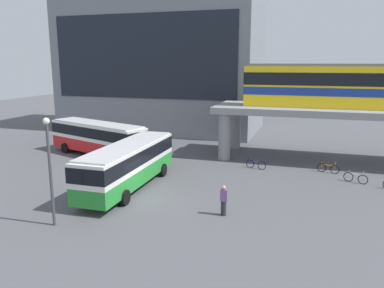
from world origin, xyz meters
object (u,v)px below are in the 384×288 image
bicycle_silver (356,178)px  bicycle_orange (328,168)px  station_building (163,64)px  bus_main (128,161)px  bus_secondary (97,135)px  pedestrian_by_bike_rack (224,201)px  train (374,86)px  bicycle_blue (256,164)px

bicycle_silver → bicycle_orange: same height
bicycle_silver → station_building: bearing=141.1°
station_building → bicycle_silver: (22.70, -18.30, -8.27)m
bus_main → bus_secondary: (-7.28, 7.92, 0.00)m
pedestrian_by_bike_rack → bus_main: bearing=159.6°
train → bicycle_orange: size_ratio=12.60×
pedestrian_by_bike_rack → train: bearing=58.4°
bicycle_silver → bicycle_blue: size_ratio=0.96×
bicycle_orange → pedestrian_by_bike_rack: pedestrian_by_bike_rack is taller
bicycle_orange → bus_main: bearing=-148.2°
train → bicycle_silver: bearing=-103.3°
bus_main → bicycle_silver: bus_main is taller
bus_secondary → bus_main: bearing=-47.4°
bus_secondary → bicycle_orange: bearing=1.6°
station_building → bus_secondary: (-0.18, -16.71, -6.64)m
train → bus_main: train is taller
bus_main → bicycle_silver: bearing=22.1°
pedestrian_by_bike_rack → station_building: bearing=118.1°
bicycle_silver → train: bearing=76.7°
bicycle_blue → pedestrian_by_bike_rack: size_ratio=0.95×
bus_main → bicycle_orange: bus_main is taller
train → bicycle_orange: 8.45m
train → bicycle_blue: train is taller
bicycle_silver → pedestrian_by_bike_rack: (-8.03, -9.13, 0.51)m
bicycle_orange → train: bearing=51.2°
bicycle_blue → station_building: bearing=131.9°
bus_main → bicycle_silver: (15.60, 6.32, -1.63)m
station_building → bus_secondary: 17.98m
train → bicycle_silver: (-1.51, -6.38, -6.50)m
train → bicycle_orange: train is taller
bicycle_orange → pedestrian_by_bike_rack: 12.88m
station_building → bicycle_orange: (20.82, -16.13, -8.27)m
bus_secondary → train: bearing=11.1°
station_building → bicycle_blue: 23.93m
bus_main → pedestrian_by_bike_rack: 8.15m
station_building → bicycle_blue: station_building is taller
station_building → bicycle_blue: bearing=-48.1°
bicycle_blue → bicycle_orange: same height
train → bus_secondary: size_ratio=1.96×
bicycle_blue → bus_main: bearing=-135.0°
bus_main → bicycle_silver: 16.92m
train → bus_main: bearing=-143.4°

